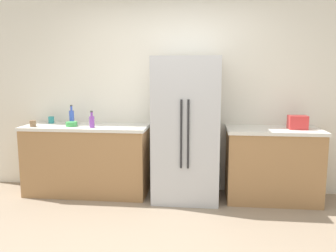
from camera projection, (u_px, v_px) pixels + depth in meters
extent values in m
plane|color=gray|center=(153.00, 252.00, 2.97)|extent=(10.88, 10.88, 0.00)
cube|color=silver|center=(173.00, 77.00, 4.47)|extent=(5.44, 0.10, 3.06)
cube|color=#9E7247|center=(87.00, 161.00, 4.42)|extent=(1.58, 0.57, 0.87)
cube|color=silver|center=(86.00, 127.00, 4.35)|extent=(1.61, 0.60, 0.04)
cube|color=#9E7247|center=(272.00, 166.00, 4.16)|extent=(1.11, 0.57, 0.87)
cube|color=silver|center=(274.00, 130.00, 4.10)|extent=(1.14, 0.60, 0.04)
cube|color=#B7BABF|center=(186.00, 130.00, 4.16)|extent=(0.80, 0.65, 1.77)
cylinder|color=#262628|center=(181.00, 134.00, 3.83)|extent=(0.02, 0.02, 0.80)
cylinder|color=#262628|center=(188.00, 134.00, 3.82)|extent=(0.02, 0.02, 0.80)
cube|color=red|center=(298.00, 122.00, 4.05)|extent=(0.22, 0.16, 0.16)
cylinder|color=blue|center=(72.00, 118.00, 4.40)|extent=(0.06, 0.06, 0.18)
cylinder|color=blue|center=(71.00, 108.00, 4.38)|extent=(0.03, 0.03, 0.06)
cylinder|color=#333338|center=(71.00, 106.00, 4.38)|extent=(0.03, 0.03, 0.02)
cylinder|color=purple|center=(92.00, 122.00, 4.16)|extent=(0.06, 0.06, 0.14)
cylinder|color=purple|center=(92.00, 114.00, 4.14)|extent=(0.03, 0.03, 0.05)
cylinder|color=#333338|center=(92.00, 112.00, 4.14)|extent=(0.03, 0.03, 0.02)
cylinder|color=brown|center=(33.00, 124.00, 4.24)|extent=(0.08, 0.08, 0.08)
cylinder|color=teal|center=(51.00, 120.00, 4.54)|extent=(0.08, 0.08, 0.09)
cylinder|color=green|center=(72.00, 124.00, 4.27)|extent=(0.15, 0.15, 0.06)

